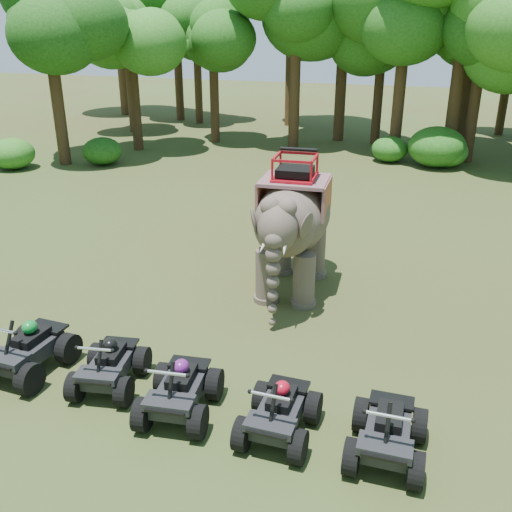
% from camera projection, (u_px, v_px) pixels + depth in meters
% --- Properties ---
extents(ground, '(110.00, 110.00, 0.00)m').
position_uv_depth(ground, '(239.00, 358.00, 12.20)').
color(ground, '#47381E').
rests_on(ground, ground).
extents(elephant, '(2.18, 4.47, 3.66)m').
position_uv_depth(elephant, '(293.00, 223.00, 14.70)').
color(elephant, '#4F4439').
rests_on(elephant, ground).
extents(atv_0, '(1.41, 1.87, 1.34)m').
position_uv_depth(atv_0, '(26.00, 343.00, 11.51)').
color(atv_0, black).
rests_on(atv_0, ground).
extents(atv_1, '(1.43, 1.79, 1.20)m').
position_uv_depth(atv_1, '(109.00, 360.00, 11.07)').
color(atv_1, black).
rests_on(atv_1, ground).
extents(atv_2, '(1.44, 1.85, 1.27)m').
position_uv_depth(atv_2, '(179.00, 383.00, 10.28)').
color(atv_2, black).
rests_on(atv_2, ground).
extents(atv_3, '(1.22, 1.66, 1.22)m').
position_uv_depth(atv_3, '(279.00, 405.00, 9.75)').
color(atv_3, black).
rests_on(atv_3, ground).
extents(atv_4, '(1.24, 1.70, 1.26)m').
position_uv_depth(atv_4, '(388.00, 425.00, 9.26)').
color(atv_4, black).
rests_on(atv_4, ground).
extents(tree_0, '(5.22, 5.22, 7.46)m').
position_uv_depth(tree_0, '(380.00, 76.00, 31.54)').
color(tree_0, '#195114').
rests_on(tree_0, ground).
extents(tree_1, '(6.26, 6.26, 8.94)m').
position_uv_depth(tree_1, '(469.00, 66.00, 29.08)').
color(tree_1, '#195114').
rests_on(tree_1, ground).
extents(tree_25, '(6.43, 6.43, 9.19)m').
position_uv_depth(tree_25, '(53.00, 67.00, 26.60)').
color(tree_25, '#195114').
rests_on(tree_25, ground).
extents(tree_26, '(5.41, 5.41, 7.73)m').
position_uv_depth(tree_26, '(133.00, 76.00, 30.02)').
color(tree_26, '#195114').
rests_on(tree_26, ground).
extents(tree_27, '(5.00, 5.00, 7.14)m').
position_uv_depth(tree_27, '(214.00, 78.00, 32.08)').
color(tree_27, '#195114').
rests_on(tree_27, ground).
extents(tree_28, '(6.73, 6.73, 9.61)m').
position_uv_depth(tree_28, '(295.00, 57.00, 30.37)').
color(tree_28, '#195114').
rests_on(tree_28, ground).
extents(tree_29, '(6.13, 6.13, 8.76)m').
position_uv_depth(tree_29, '(178.00, 55.00, 38.92)').
color(tree_29, '#195114').
rests_on(tree_29, ground).
extents(tree_30, '(4.95, 4.95, 7.07)m').
position_uv_depth(tree_30, '(508.00, 75.00, 34.11)').
color(tree_30, '#195114').
rests_on(tree_30, ground).
extents(tree_32, '(5.42, 5.42, 7.74)m').
position_uv_depth(tree_32, '(477.00, 82.00, 27.36)').
color(tree_32, '#195114').
rests_on(tree_32, ground).
extents(tree_33, '(7.45, 7.45, 10.64)m').
position_uv_depth(tree_33, '(119.00, 39.00, 40.76)').
color(tree_33, '#195114').
rests_on(tree_33, ground).
extents(tree_34, '(6.72, 6.72, 9.60)m').
position_uv_depth(tree_34, '(402.00, 60.00, 28.10)').
color(tree_34, '#195114').
rests_on(tree_34, ground).
extents(tree_36, '(4.97, 4.97, 7.10)m').
position_uv_depth(tree_36, '(198.00, 69.00, 38.03)').
color(tree_36, '#195114').
rests_on(tree_36, ground).
extents(tree_37, '(7.68, 7.68, 10.97)m').
position_uv_depth(tree_37, '(291.00, 39.00, 36.53)').
color(tree_37, '#195114').
rests_on(tree_37, ground).
extents(tree_38, '(7.47, 7.47, 10.67)m').
position_uv_depth(tree_38, '(343.00, 45.00, 31.85)').
color(tree_38, '#195114').
rests_on(tree_38, ground).
extents(tree_39, '(7.53, 7.53, 10.76)m').
position_uv_depth(tree_39, '(462.00, 49.00, 26.94)').
color(tree_39, '#195114').
rests_on(tree_39, ground).
extents(tree_42, '(5.06, 5.06, 7.23)m').
position_uv_depth(tree_42, '(130.00, 72.00, 35.00)').
color(tree_42, '#195114').
rests_on(tree_42, ground).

